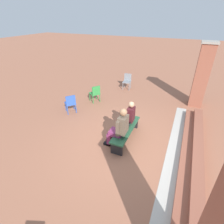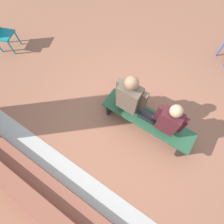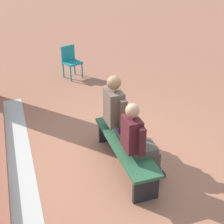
% 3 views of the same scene
% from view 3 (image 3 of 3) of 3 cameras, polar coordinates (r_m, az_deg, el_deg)
% --- Properties ---
extents(ground_plane, '(60.00, 60.00, 0.00)m').
position_cam_3_polar(ground_plane, '(5.28, 0.56, -8.39)').
color(ground_plane, '#9E6047').
extents(concrete_strip, '(6.27, 0.40, 0.01)m').
position_cam_3_polar(concrete_strip, '(4.88, -15.88, -13.14)').
color(concrete_strip, '#B7B2A8').
rests_on(concrete_strip, ground).
extents(bench, '(1.80, 0.44, 0.45)m').
position_cam_3_polar(bench, '(4.89, 2.41, -6.57)').
color(bench, '#285638').
rests_on(bench, ground).
extents(person_student, '(0.51, 0.64, 1.28)m').
position_cam_3_polar(person_student, '(4.47, 4.78, -5.11)').
color(person_student, '#4C473D').
rests_on(person_student, ground).
extents(person_adult, '(0.58, 0.73, 1.40)m').
position_cam_3_polar(person_adult, '(5.06, 1.53, -0.21)').
color(person_adult, '#7F2D5B').
rests_on(person_adult, ground).
extents(laptop, '(0.32, 0.29, 0.21)m').
position_cam_3_polar(laptop, '(4.83, 2.19, -5.00)').
color(laptop, black).
rests_on(laptop, bench).
extents(plastic_chair_far_left, '(0.54, 0.54, 0.84)m').
position_cam_3_polar(plastic_chair_far_left, '(8.45, -7.59, 9.45)').
color(plastic_chair_far_left, teal).
rests_on(plastic_chair_far_left, ground).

